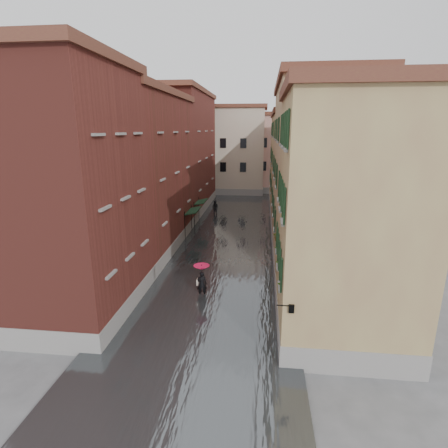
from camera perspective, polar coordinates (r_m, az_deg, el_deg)
The scene contains 16 objects.
ground at distance 21.65m, azimuth -2.49°, elevation -12.29°, with size 120.00×120.00×0.00m, color #545456.
floodwater at distance 33.60m, azimuth 0.93°, elevation -1.90°, with size 10.00×60.00×0.20m, color #414548.
building_left_near at distance 20.03m, azimuth -23.91°, elevation 3.86°, with size 6.00×8.00×13.00m, color maroon.
building_left_mid at distance 29.95m, azimuth -13.37°, elevation 7.64°, with size 6.00×14.00×12.50m, color maroon.
building_left_far at distance 44.22m, azimuth -6.86°, elevation 11.24°, with size 6.00×16.00×14.00m, color maroon.
building_right_near at distance 17.92m, azimuth 18.93°, elevation 0.67°, with size 6.00×8.00×11.50m, color #946B4C.
building_right_mid at distance 28.45m, azimuth 14.48°, elevation 7.69°, with size 6.00×14.00×13.00m, color tan.
building_right_far at distance 43.34m, azimuth 11.78°, elevation 9.30°, with size 6.00×16.00×11.50m, color #946B4C.
building_end_cream at distance 57.39m, azimuth 0.38°, elevation 11.74°, with size 12.00×9.00×13.00m, color #C0B598.
building_end_pink at distance 59.16m, azimuth 9.46°, elevation 11.16°, with size 10.00×9.00×12.00m, color #CB978F.
awning_near at distance 33.21m, azimuth -5.10°, elevation 2.07°, with size 1.09×3.06×2.80m.
awning_far at distance 37.24m, azimuth -3.83°, elevation 3.52°, with size 1.09×2.74×2.80m.
wall_lantern at distance 14.78m, azimuth 10.86°, elevation -13.32°, with size 0.71×0.22×0.35m.
window_planters at distance 19.45m, azimuth 9.21°, elevation -4.47°, with size 0.59×8.36×0.84m.
pedestrian_main at distance 21.53m, azimuth -3.66°, elevation -8.70°, with size 1.01×1.01×2.06m.
pedestrian_far at distance 41.84m, azimuth -1.42°, elevation 2.66°, with size 0.87×0.68×1.78m, color black.
Camera 1 is at (3.07, -18.96, 10.00)m, focal length 28.00 mm.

